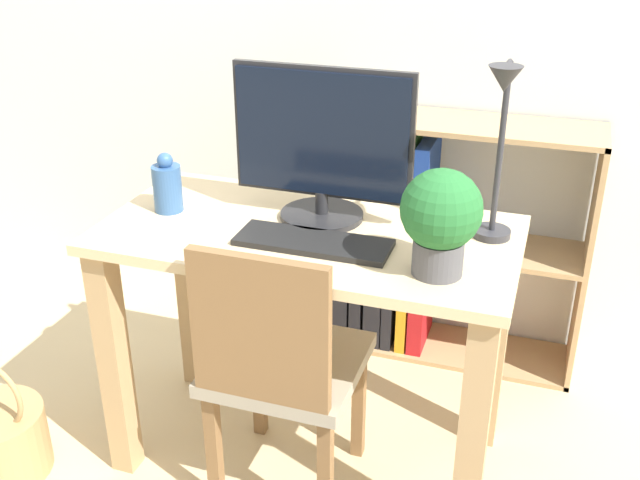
# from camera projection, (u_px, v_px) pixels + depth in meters

# --- Properties ---
(ground_plane) EXTENTS (10.00, 10.00, 0.00)m
(ground_plane) POSITION_uv_depth(u_px,v_px,m) (310.00, 450.00, 2.34)
(ground_plane) COLOR #CCB284
(desk) EXTENTS (1.12, 0.57, 0.76)m
(desk) POSITION_uv_depth(u_px,v_px,m) (309.00, 287.00, 2.09)
(desk) COLOR #D8BC8C
(desk) RESTS_ON ground_plane
(monitor) EXTENTS (0.50, 0.23, 0.42)m
(monitor) POSITION_uv_depth(u_px,v_px,m) (322.00, 142.00, 1.99)
(monitor) COLOR #232326
(monitor) RESTS_ON desk
(keyboard) EXTENTS (0.40, 0.14, 0.02)m
(keyboard) POSITION_uv_depth(u_px,v_px,m) (313.00, 242.00, 1.92)
(keyboard) COLOR black
(keyboard) RESTS_ON desk
(vase) EXTENTS (0.08, 0.08, 0.17)m
(vase) POSITION_uv_depth(u_px,v_px,m) (168.00, 186.00, 2.10)
(vase) COLOR #33598C
(vase) RESTS_ON desk
(desk_lamp) EXTENTS (0.10, 0.19, 0.47)m
(desk_lamp) POSITION_uv_depth(u_px,v_px,m) (500.00, 138.00, 1.80)
(desk_lamp) COLOR #2D2D33
(desk_lamp) RESTS_ON desk
(potted_plant) EXTENTS (0.19, 0.19, 0.26)m
(potted_plant) POSITION_uv_depth(u_px,v_px,m) (441.00, 217.00, 1.72)
(potted_plant) COLOR #4C4C51
(potted_plant) RESTS_ON desk
(chair) EXTENTS (0.40, 0.40, 0.83)m
(chair) POSITION_uv_depth(u_px,v_px,m) (279.00, 364.00, 1.99)
(chair) COLOR #9E937F
(chair) RESTS_ON ground_plane
(bookshelf) EXTENTS (0.90, 0.28, 0.89)m
(bookshelf) POSITION_uv_depth(u_px,v_px,m) (409.00, 244.00, 2.72)
(bookshelf) COLOR tan
(bookshelf) RESTS_ON ground_plane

